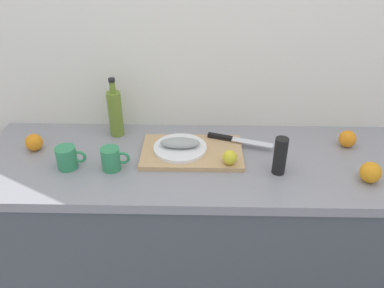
{
  "coord_description": "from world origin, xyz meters",
  "views": [
    {
      "loc": [
        -0.07,
        -1.38,
        1.81
      ],
      "look_at": [
        -0.1,
        0.04,
        0.95
      ],
      "focal_mm": 37.13,
      "sensor_mm": 36.0,
      "label": 1
    }
  ],
  "objects_px": {
    "chef_knife": "(232,139)",
    "fish_fillet": "(180,143)",
    "lemon_0": "(230,157)",
    "orange_0": "(34,142)",
    "pepper_mill": "(280,156)",
    "coffee_mug_1": "(111,159)",
    "white_plate": "(180,148)",
    "cutting_board": "(192,152)",
    "coffee_mug_0": "(67,158)",
    "olive_oil_bottle": "(115,113)"
  },
  "relations": [
    {
      "from": "chef_knife",
      "to": "coffee_mug_1",
      "type": "xyz_separation_m",
      "value": [
        -0.49,
        -0.2,
        0.02
      ]
    },
    {
      "from": "cutting_board",
      "to": "orange_0",
      "type": "distance_m",
      "value": 0.68
    },
    {
      "from": "cutting_board",
      "to": "coffee_mug_0",
      "type": "bearing_deg",
      "value": -167.54
    },
    {
      "from": "lemon_0",
      "to": "coffee_mug_0",
      "type": "xyz_separation_m",
      "value": [
        -0.65,
        -0.01,
        -0.0
      ]
    },
    {
      "from": "coffee_mug_1",
      "to": "chef_knife",
      "type": "bearing_deg",
      "value": 22.11
    },
    {
      "from": "chef_knife",
      "to": "coffee_mug_0",
      "type": "bearing_deg",
      "value": -146.01
    },
    {
      "from": "coffee_mug_0",
      "to": "coffee_mug_1",
      "type": "relative_size",
      "value": 1.05
    },
    {
      "from": "olive_oil_bottle",
      "to": "coffee_mug_1",
      "type": "bearing_deg",
      "value": -83.6
    },
    {
      "from": "white_plate",
      "to": "lemon_0",
      "type": "relative_size",
      "value": 3.82
    },
    {
      "from": "coffee_mug_1",
      "to": "pepper_mill",
      "type": "xyz_separation_m",
      "value": [
        0.66,
        -0.01,
        0.03
      ]
    },
    {
      "from": "chef_knife",
      "to": "lemon_0",
      "type": "height_order",
      "value": "lemon_0"
    },
    {
      "from": "orange_0",
      "to": "pepper_mill",
      "type": "relative_size",
      "value": 0.48
    },
    {
      "from": "cutting_board",
      "to": "white_plate",
      "type": "xyz_separation_m",
      "value": [
        -0.05,
        0.0,
        0.02
      ]
    },
    {
      "from": "white_plate",
      "to": "coffee_mug_1",
      "type": "bearing_deg",
      "value": -155.7
    },
    {
      "from": "fish_fillet",
      "to": "coffee_mug_1",
      "type": "height_order",
      "value": "coffee_mug_1"
    },
    {
      "from": "chef_knife",
      "to": "olive_oil_bottle",
      "type": "bearing_deg",
      "value": -170.85
    },
    {
      "from": "olive_oil_bottle",
      "to": "coffee_mug_0",
      "type": "distance_m",
      "value": 0.32
    },
    {
      "from": "white_plate",
      "to": "lemon_0",
      "type": "distance_m",
      "value": 0.23
    },
    {
      "from": "white_plate",
      "to": "pepper_mill",
      "type": "height_order",
      "value": "pepper_mill"
    },
    {
      "from": "cutting_board",
      "to": "fish_fillet",
      "type": "bearing_deg",
      "value": 175.97
    },
    {
      "from": "orange_0",
      "to": "pepper_mill",
      "type": "bearing_deg",
      "value": -8.15
    },
    {
      "from": "cutting_board",
      "to": "chef_knife",
      "type": "relative_size",
      "value": 1.5
    },
    {
      "from": "lemon_0",
      "to": "coffee_mug_0",
      "type": "height_order",
      "value": "coffee_mug_0"
    },
    {
      "from": "cutting_board",
      "to": "chef_knife",
      "type": "height_order",
      "value": "chef_knife"
    },
    {
      "from": "fish_fillet",
      "to": "lemon_0",
      "type": "xyz_separation_m",
      "value": [
        0.2,
        -0.1,
        -0.0
      ]
    },
    {
      "from": "cutting_board",
      "to": "coffee_mug_1",
      "type": "height_order",
      "value": "coffee_mug_1"
    },
    {
      "from": "lemon_0",
      "to": "orange_0",
      "type": "bearing_deg",
      "value": 171.88
    },
    {
      "from": "cutting_board",
      "to": "lemon_0",
      "type": "distance_m",
      "value": 0.19
    },
    {
      "from": "chef_knife",
      "to": "coffee_mug_0",
      "type": "height_order",
      "value": "coffee_mug_0"
    },
    {
      "from": "olive_oil_bottle",
      "to": "lemon_0",
      "type": "bearing_deg",
      "value": -27.58
    },
    {
      "from": "coffee_mug_1",
      "to": "coffee_mug_0",
      "type": "bearing_deg",
      "value": 177.69
    },
    {
      "from": "white_plate",
      "to": "lemon_0",
      "type": "height_order",
      "value": "lemon_0"
    },
    {
      "from": "lemon_0",
      "to": "white_plate",
      "type": "bearing_deg",
      "value": 153.31
    },
    {
      "from": "fish_fillet",
      "to": "coffee_mug_0",
      "type": "xyz_separation_m",
      "value": [
        -0.45,
        -0.11,
        -0.01
      ]
    },
    {
      "from": "orange_0",
      "to": "pepper_mill",
      "type": "xyz_separation_m",
      "value": [
        1.02,
        -0.15,
        0.04
      ]
    },
    {
      "from": "cutting_board",
      "to": "lemon_0",
      "type": "height_order",
      "value": "lemon_0"
    },
    {
      "from": "coffee_mug_1",
      "to": "orange_0",
      "type": "xyz_separation_m",
      "value": [
        -0.36,
        0.14,
        -0.01
      ]
    },
    {
      "from": "fish_fillet",
      "to": "cutting_board",
      "type": "bearing_deg",
      "value": -4.03
    },
    {
      "from": "lemon_0",
      "to": "pepper_mill",
      "type": "relative_size",
      "value": 0.38
    },
    {
      "from": "olive_oil_bottle",
      "to": "orange_0",
      "type": "bearing_deg",
      "value": -156.64
    },
    {
      "from": "coffee_mug_1",
      "to": "pepper_mill",
      "type": "height_order",
      "value": "pepper_mill"
    },
    {
      "from": "orange_0",
      "to": "coffee_mug_1",
      "type": "bearing_deg",
      "value": -20.73
    },
    {
      "from": "orange_0",
      "to": "pepper_mill",
      "type": "distance_m",
      "value": 1.03
    },
    {
      "from": "olive_oil_bottle",
      "to": "coffee_mug_1",
      "type": "relative_size",
      "value": 2.39
    },
    {
      "from": "coffee_mug_1",
      "to": "pepper_mill",
      "type": "relative_size",
      "value": 0.74
    },
    {
      "from": "cutting_board",
      "to": "olive_oil_bottle",
      "type": "relative_size",
      "value": 1.55
    },
    {
      "from": "pepper_mill",
      "to": "fish_fillet",
      "type": "bearing_deg",
      "value": 161.79
    },
    {
      "from": "chef_knife",
      "to": "fish_fillet",
      "type": "bearing_deg",
      "value": -142.6
    },
    {
      "from": "fish_fillet",
      "to": "coffee_mug_0",
      "type": "distance_m",
      "value": 0.46
    },
    {
      "from": "olive_oil_bottle",
      "to": "coffee_mug_0",
      "type": "xyz_separation_m",
      "value": [
        -0.15,
        -0.27,
        -0.07
      ]
    }
  ]
}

